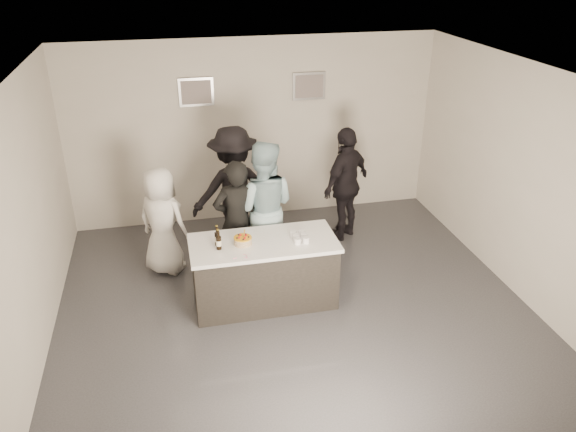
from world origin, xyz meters
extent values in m
plane|color=#3D3D42|center=(0.00, 0.00, 0.00)|extent=(6.00, 6.00, 0.00)
plane|color=white|center=(0.00, 0.00, 3.00)|extent=(6.00, 6.00, 0.00)
cube|color=beige|center=(0.00, 3.00, 1.50)|extent=(6.00, 0.04, 3.00)
cube|color=beige|center=(0.00, -3.00, 1.50)|extent=(6.00, 0.04, 3.00)
cube|color=beige|center=(-3.00, 0.00, 1.50)|extent=(0.04, 6.00, 3.00)
cube|color=beige|center=(3.00, 0.00, 1.50)|extent=(0.04, 6.00, 3.00)
cube|color=#B2B2B7|center=(-0.90, 2.97, 2.20)|extent=(0.54, 0.04, 0.44)
cube|color=#B2B2B7|center=(0.90, 2.97, 2.20)|extent=(0.54, 0.04, 0.44)
cube|color=white|center=(-0.35, 0.36, 0.45)|extent=(1.86, 0.86, 0.90)
cylinder|color=#F3AA19|center=(-0.61, 0.35, 0.94)|extent=(0.23, 0.23, 0.08)
cylinder|color=black|center=(-0.92, 0.39, 1.03)|extent=(0.07, 0.07, 0.26)
cylinder|color=black|center=(-0.91, 0.29, 1.03)|extent=(0.07, 0.07, 0.26)
cube|color=orange|center=(0.11, 0.31, 0.94)|extent=(0.19, 0.30, 0.08)
cube|color=pink|center=(-0.72, 0.04, 0.90)|extent=(0.24, 0.08, 0.01)
imported|color=black|center=(-0.59, 1.07, 0.87)|extent=(0.69, 0.50, 1.74)
imported|color=#94B7C2|center=(-0.20, 1.21, 0.96)|extent=(1.11, 0.97, 1.93)
imported|color=white|center=(-1.58, 1.44, 0.79)|extent=(0.91, 0.85, 1.57)
imported|color=black|center=(1.24, 1.90, 0.91)|extent=(1.11, 1.00, 1.81)
imported|color=black|center=(-0.51, 1.87, 0.97)|extent=(1.32, 0.83, 1.95)
camera|label=1|loc=(-1.41, -5.75, 4.29)|focal=35.00mm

